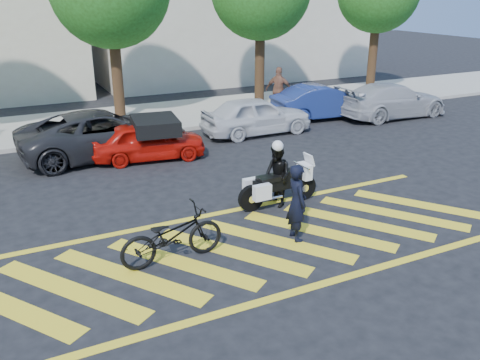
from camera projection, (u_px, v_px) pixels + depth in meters
name	position (u px, v px, depth m)	size (l,w,h in m)	color
ground	(256.00, 246.00, 10.98)	(90.00, 90.00, 0.00)	black
sidewalk	(121.00, 121.00, 21.02)	(60.00, 5.00, 0.15)	#9E998E
crosswalk	(255.00, 246.00, 10.96)	(12.33, 4.00, 0.01)	yellow
officer_bike	(297.00, 203.00, 10.99)	(0.63, 0.42, 1.74)	black
bicycle	(172.00, 236.00, 10.18)	(0.76, 2.17, 1.14)	black
police_motorcycle	(277.00, 185.00, 12.85)	(2.25, 0.72, 0.99)	black
officer_moto	(277.00, 176.00, 12.75)	(0.77, 0.60, 1.59)	black
red_convertible	(148.00, 141.00, 16.33)	(1.46, 3.63, 1.24)	#BE1108
parked_mid_left	(104.00, 133.00, 16.63)	(2.51, 5.45, 1.52)	black
parked_mid_right	(256.00, 115.00, 19.14)	(1.69, 4.20, 1.43)	silver
parked_right	(323.00, 102.00, 21.42)	(1.52, 4.35, 1.43)	navy
parked_far_right	(392.00, 100.00, 21.69)	(2.03, 5.00, 1.45)	#9E9FA5
pedestrian_right	(279.00, 90.00, 21.75)	(1.14, 0.48, 1.95)	brown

